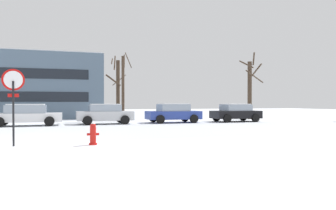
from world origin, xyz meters
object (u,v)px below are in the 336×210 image
(stop_sign, at_px, (13,92))
(parked_car_silver, at_px, (105,114))
(fire_hydrant, at_px, (93,133))
(parked_car_black, at_px, (236,113))
(parked_car_white, at_px, (26,115))
(parked_car_blue, at_px, (173,113))

(stop_sign, xyz_separation_m, parked_car_silver, (4.53, 11.26, -1.17))
(fire_hydrant, bearing_deg, parked_car_black, 42.95)
(parked_car_black, bearing_deg, stop_sign, -143.67)
(parked_car_white, bearing_deg, parked_car_blue, 1.57)
(parked_car_white, height_order, parked_car_black, parked_car_white)
(parked_car_silver, bearing_deg, parked_car_black, -1.50)
(parked_car_blue, bearing_deg, parked_car_silver, -179.39)
(parked_car_white, relative_size, parked_car_silver, 1.15)
(stop_sign, xyz_separation_m, parked_car_white, (-0.67, 11.03, -1.18))
(parked_car_silver, distance_m, parked_car_black, 10.41)
(stop_sign, xyz_separation_m, fire_hydrant, (2.71, -0.40, -1.50))
(parked_car_blue, xyz_separation_m, parked_car_black, (5.20, -0.33, -0.01))
(parked_car_blue, relative_size, parked_car_black, 1.06)
(parked_car_white, bearing_deg, parked_car_black, -0.16)
(parked_car_black, bearing_deg, parked_car_blue, 176.39)
(stop_sign, bearing_deg, parked_car_silver, 68.07)
(stop_sign, height_order, fire_hydrant, stop_sign)
(parked_car_white, distance_m, parked_car_black, 15.61)
(fire_hydrant, distance_m, parked_car_silver, 11.81)
(parked_car_blue, bearing_deg, parked_car_black, -3.61)
(fire_hydrant, height_order, parked_car_white, parked_car_white)
(stop_sign, height_order, parked_car_blue, stop_sign)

